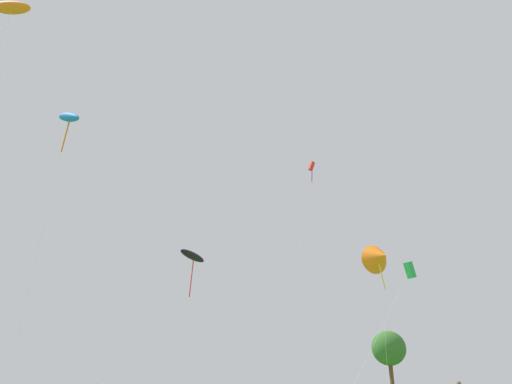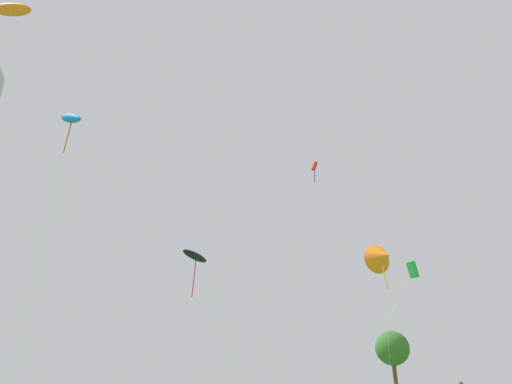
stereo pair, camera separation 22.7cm
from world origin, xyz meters
name	(u,v)px [view 1 (the left image)]	position (x,y,z in m)	size (l,w,h in m)	color
kite_flying_0	(193,256)	(3.35, 28.54, 12.51)	(6.41, 4.38, 13.01)	silver
kite_flying_1	(380,257)	(19.95, 20.96, 12.97)	(5.00, 3.88, 14.44)	silver
kite_flying_2	(11,8)	(-14.84, 13.13, 20.66)	(2.39, 10.08, 21.34)	silver
kite_flying_3	(69,118)	(-9.89, 23.14, 20.49)	(1.65, 4.15, 21.67)	silver
kite_flying_4	(311,168)	(19.81, 30.71, 26.52)	(7.40, 2.10, 27.46)	silver
kite_flying_5	(410,270)	(18.74, 16.53, 10.72)	(10.47, 1.64, 11.51)	silver
park_tree_2	(389,349)	(26.63, 27.29, 5.00)	(3.69, 3.69, 6.86)	brown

